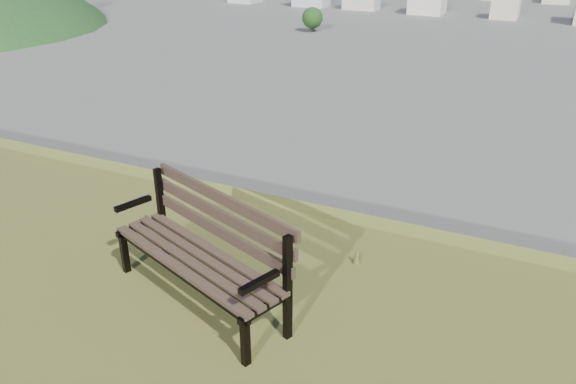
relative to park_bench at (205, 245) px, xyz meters
The scene contains 1 object.
park_bench is the anchor object (origin of this frame).
Camera 1 is at (3.90, -1.69, 28.28)m, focal length 35.00 mm.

